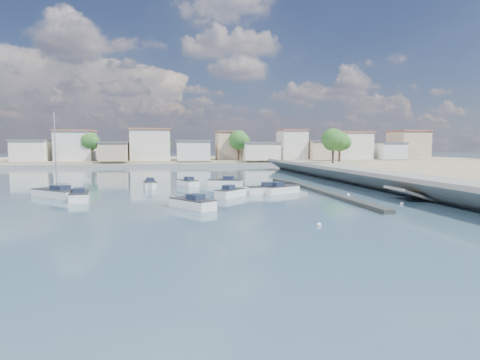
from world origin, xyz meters
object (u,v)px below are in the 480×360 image
Objects in this scene: motorboat_b at (232,193)px; motorboat_c at (224,183)px; motorboat_d at (262,190)px; motorboat_e at (80,196)px; sailboat at (55,193)px; motorboat_f at (187,183)px; motorboat_a at (191,204)px; motorboat_g at (150,185)px; motorboat_h at (282,190)px.

motorboat_b and motorboat_c have the same top height.
motorboat_c and motorboat_d have the same top height.
sailboat is at bearing 136.58° from motorboat_e.
sailboat is (-18.86, -8.74, 0.03)m from motorboat_c.
sailboat is (-21.99, 0.86, 0.03)m from motorboat_d.
motorboat_d is 12.65m from motorboat_f.
motorboat_a is 1.22× the size of motorboat_b.
motorboat_d is (8.42, 9.02, -0.00)m from motorboat_a.
motorboat_b and motorboat_g have the same top height.
motorboat_a is 17.70m from motorboat_g.
motorboat_c is 1.00× the size of motorboat_e.
motorboat_c and motorboat_h have the same top height.
motorboat_d is 19.07m from motorboat_e.
motorboat_b is at bearing -0.01° from motorboat_e.
motorboat_d is at bearing -32.87° from motorboat_g.
motorboat_h is at bearing 6.78° from motorboat_d.
motorboat_e is at bearing -43.42° from sailboat.
motorboat_g is (6.32, 10.17, 0.00)m from motorboat_e.
motorboat_c is at bearing -2.75° from motorboat_f.
motorboat_f is (-4.83, 0.23, -0.00)m from motorboat_c.
motorboat_a is 0.90× the size of motorboat_e.
motorboat_c is 19.63m from motorboat_e.
motorboat_a and motorboat_b have the same top height.
motorboat_b is 0.41× the size of sailboat.
motorboat_a is 1.07× the size of motorboat_f.
motorboat_b is 0.83× the size of motorboat_g.
motorboat_e and motorboat_g have the same top height.
motorboat_c is (0.64, 11.60, 0.00)m from motorboat_b.
motorboat_a is 0.51× the size of sailboat.
motorboat_a and motorboat_c have the same top height.
motorboat_e is at bearing -173.90° from motorboat_h.
sailboat reaches higher than motorboat_b.
sailboat is (-14.03, -8.97, 0.03)m from motorboat_f.
motorboat_a is 0.96× the size of motorboat_h.
motorboat_d is at bearing 6.02° from motorboat_e.
motorboat_c is 0.56× the size of sailboat.
motorboat_f is at bearing 109.52° from motorboat_b.
motorboat_a and motorboat_e have the same top height.
motorboat_h is 24.34m from sailboat.
motorboat_d and motorboat_f have the same top height.
motorboat_d is 1.04× the size of motorboat_g.
motorboat_f is 16.65m from sailboat.
sailboat is at bearing 143.95° from motorboat_a.
motorboat_f and motorboat_h have the same top height.
motorboat_h is 0.53× the size of sailboat.
motorboat_e is (-10.55, 7.02, -0.00)m from motorboat_a.
motorboat_e and motorboat_f have the same top height.
motorboat_h is at bearing -27.78° from motorboat_g.
motorboat_e is at bearing -143.79° from motorboat_c.
motorboat_f is 14.05m from motorboat_h.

